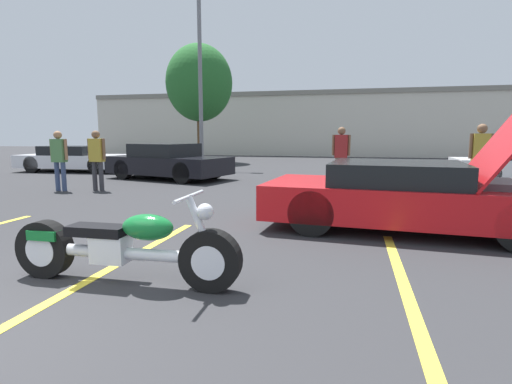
{
  "coord_description": "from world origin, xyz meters",
  "views": [
    {
      "loc": [
        2.96,
        -1.84,
        1.5
      ],
      "look_at": [
        1.83,
        2.85,
        0.8
      ],
      "focal_mm": 28.0,
      "sensor_mm": 36.0,
      "label": 1
    }
  ],
  "objects_px": {
    "spectator_by_show_car": "(59,156)",
    "parked_car_mid_row": "(168,162)",
    "tree_background": "(199,83)",
    "parked_car_left_row": "(75,159)",
    "spectator_midground": "(480,153)",
    "spectator_near_motorcycle": "(97,155)",
    "show_car_hood_open": "(409,195)",
    "motorcycle": "(123,247)",
    "spectator_far_lot": "(341,151)",
    "light_pole": "(202,72)"
  },
  "relations": [
    {
      "from": "spectator_by_show_car",
      "to": "parked_car_mid_row",
      "type": "bearing_deg",
      "value": 65.48
    },
    {
      "from": "tree_background",
      "to": "spectator_by_show_car",
      "type": "bearing_deg",
      "value": -87.92
    },
    {
      "from": "parked_car_mid_row",
      "to": "parked_car_left_row",
      "type": "bearing_deg",
      "value": 176.79
    },
    {
      "from": "parked_car_mid_row",
      "to": "spectator_midground",
      "type": "bearing_deg",
      "value": 4.59
    },
    {
      "from": "tree_background",
      "to": "parked_car_left_row",
      "type": "distance_m",
      "value": 7.82
    },
    {
      "from": "parked_car_left_row",
      "to": "spectator_by_show_car",
      "type": "relative_size",
      "value": 2.86
    },
    {
      "from": "tree_background",
      "to": "spectator_near_motorcycle",
      "type": "height_order",
      "value": "tree_background"
    },
    {
      "from": "show_car_hood_open",
      "to": "parked_car_left_row",
      "type": "distance_m",
      "value": 13.96
    },
    {
      "from": "tree_background",
      "to": "motorcycle",
      "type": "distance_m",
      "value": 18.16
    },
    {
      "from": "show_car_hood_open",
      "to": "spectator_by_show_car",
      "type": "xyz_separation_m",
      "value": [
        -8.42,
        2.5,
        0.38
      ]
    },
    {
      "from": "parked_car_left_row",
      "to": "spectator_far_lot",
      "type": "distance_m",
      "value": 10.84
    },
    {
      "from": "tree_background",
      "to": "show_car_hood_open",
      "type": "bearing_deg",
      "value": -57.23
    },
    {
      "from": "motorcycle",
      "to": "show_car_hood_open",
      "type": "distance_m",
      "value": 4.38
    },
    {
      "from": "light_pole",
      "to": "parked_car_left_row",
      "type": "relative_size",
      "value": 1.71
    },
    {
      "from": "parked_car_mid_row",
      "to": "spectator_midground",
      "type": "relative_size",
      "value": 2.53
    },
    {
      "from": "tree_background",
      "to": "spectator_near_motorcycle",
      "type": "relative_size",
      "value": 3.87
    },
    {
      "from": "tree_background",
      "to": "parked_car_left_row",
      "type": "relative_size",
      "value": 1.36
    },
    {
      "from": "spectator_far_lot",
      "to": "parked_car_mid_row",
      "type": "bearing_deg",
      "value": 174.26
    },
    {
      "from": "parked_car_left_row",
      "to": "spectator_near_motorcycle",
      "type": "xyz_separation_m",
      "value": [
        4.31,
        -4.67,
        0.43
      ]
    },
    {
      "from": "motorcycle",
      "to": "spectator_midground",
      "type": "relative_size",
      "value": 1.4
    },
    {
      "from": "motorcycle",
      "to": "spectator_by_show_car",
      "type": "bearing_deg",
      "value": 132.47
    },
    {
      "from": "spectator_by_show_car",
      "to": "spectator_midground",
      "type": "bearing_deg",
      "value": 8.62
    },
    {
      "from": "tree_background",
      "to": "parked_car_left_row",
      "type": "bearing_deg",
      "value": -115.38
    },
    {
      "from": "parked_car_mid_row",
      "to": "spectator_near_motorcycle",
      "type": "bearing_deg",
      "value": -85.52
    },
    {
      "from": "motorcycle",
      "to": "spectator_by_show_car",
      "type": "relative_size",
      "value": 1.54
    },
    {
      "from": "spectator_by_show_car",
      "to": "spectator_far_lot",
      "type": "xyz_separation_m",
      "value": [
        7.22,
        2.74,
        0.08
      ]
    },
    {
      "from": "motorcycle",
      "to": "parked_car_mid_row",
      "type": "height_order",
      "value": "parked_car_mid_row"
    },
    {
      "from": "spectator_by_show_car",
      "to": "spectator_far_lot",
      "type": "relative_size",
      "value": 0.93
    },
    {
      "from": "parked_car_left_row",
      "to": "spectator_midground",
      "type": "height_order",
      "value": "spectator_midground"
    },
    {
      "from": "parked_car_mid_row",
      "to": "spectator_midground",
      "type": "xyz_separation_m",
      "value": [
        9.04,
        -1.72,
        0.47
      ]
    },
    {
      "from": "parked_car_mid_row",
      "to": "spectator_by_show_car",
      "type": "distance_m",
      "value": 3.67
    },
    {
      "from": "tree_background",
      "to": "parked_car_mid_row",
      "type": "relative_size",
      "value": 1.39
    },
    {
      "from": "motorcycle",
      "to": "spectator_midground",
      "type": "distance_m",
      "value": 8.91
    },
    {
      "from": "spectator_midground",
      "to": "parked_car_mid_row",
      "type": "bearing_deg",
      "value": 169.22
    },
    {
      "from": "tree_background",
      "to": "motorcycle",
      "type": "height_order",
      "value": "tree_background"
    },
    {
      "from": "spectator_midground",
      "to": "light_pole",
      "type": "bearing_deg",
      "value": 145.35
    },
    {
      "from": "light_pole",
      "to": "spectator_near_motorcycle",
      "type": "bearing_deg",
      "value": -89.57
    },
    {
      "from": "light_pole",
      "to": "motorcycle",
      "type": "distance_m",
      "value": 15.09
    },
    {
      "from": "motorcycle",
      "to": "parked_car_left_row",
      "type": "relative_size",
      "value": 0.54
    },
    {
      "from": "light_pole",
      "to": "parked_car_mid_row",
      "type": "relative_size",
      "value": 1.75
    },
    {
      "from": "tree_background",
      "to": "spectator_far_lot",
      "type": "xyz_separation_m",
      "value": [
        7.63,
        -8.47,
        -3.14
      ]
    },
    {
      "from": "light_pole",
      "to": "parked_car_left_row",
      "type": "xyz_separation_m",
      "value": [
        -4.25,
        -3.33,
        -3.74
      ]
    },
    {
      "from": "spectator_near_motorcycle",
      "to": "show_car_hood_open",
      "type": "bearing_deg",
      "value": -20.43
    },
    {
      "from": "tree_background",
      "to": "show_car_hood_open",
      "type": "height_order",
      "value": "tree_background"
    },
    {
      "from": "show_car_hood_open",
      "to": "spectator_near_motorcycle",
      "type": "xyz_separation_m",
      "value": [
        -7.49,
        2.79,
        0.39
      ]
    },
    {
      "from": "tree_background",
      "to": "parked_car_left_row",
      "type": "xyz_separation_m",
      "value": [
        -2.97,
        -6.25,
        -3.64
      ]
    },
    {
      "from": "motorcycle",
      "to": "show_car_hood_open",
      "type": "xyz_separation_m",
      "value": [
        3.09,
        3.09,
        0.17
      ]
    },
    {
      "from": "tree_background",
      "to": "show_car_hood_open",
      "type": "xyz_separation_m",
      "value": [
        8.83,
        -13.72,
        -3.6
      ]
    },
    {
      "from": "tree_background",
      "to": "spectator_midground",
      "type": "xyz_separation_m",
      "value": [
        10.96,
        -9.62,
        -3.11
      ]
    },
    {
      "from": "motorcycle",
      "to": "spectator_by_show_car",
      "type": "distance_m",
      "value": 7.75
    }
  ]
}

